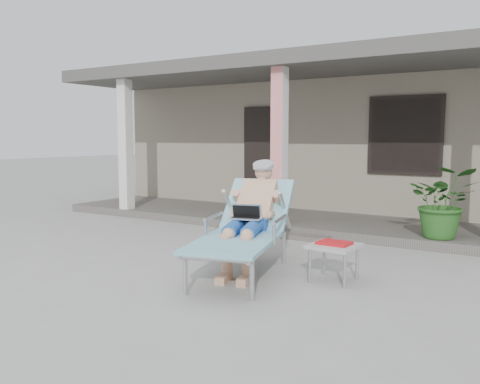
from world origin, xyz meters
The scene contains 8 objects.
ground centered at (0.00, 0.00, 0.00)m, with size 60.00×60.00×0.00m, color #9E9E99.
house centered at (0.00, 6.50, 1.67)m, with size 10.40×5.40×3.30m.
porch_deck centered at (0.00, 3.00, 0.07)m, with size 10.00×2.00×0.15m, color #605B56.
porch_overhang centered at (0.00, 2.95, 2.79)m, with size 10.00×2.30×2.85m.
porch_step centered at (0.00, 1.85, 0.04)m, with size 2.00×0.30×0.07m, color #605B56.
lounger centered at (0.82, -0.25, 0.87)m, with size 1.33×2.25×1.42m.
side_table centered at (1.87, -0.12, 0.38)m, with size 0.54×0.54×0.45m.
potted_palm centered at (2.58, 2.35, 0.68)m, with size 0.95×0.82×1.06m, color #26591E.
Camera 1 is at (3.91, -5.41, 1.62)m, focal length 38.00 mm.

